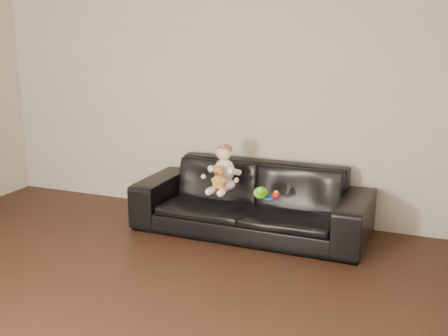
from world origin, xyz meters
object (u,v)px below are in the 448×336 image
at_px(teddy_bear, 219,178).
at_px(toy_rattle, 276,195).
at_px(toy_blue_disc, 269,197).
at_px(sofa, 251,200).
at_px(baby, 224,170).
at_px(toy_green, 261,193).

height_order(teddy_bear, toy_rattle, teddy_bear).
relative_size(toy_rattle, toy_blue_disc, 0.63).
bearing_deg(toy_rattle, sofa, 147.73).
relative_size(baby, toy_blue_disc, 4.07).
height_order(baby, toy_green, baby).
bearing_deg(baby, toy_blue_disc, -11.03).
xyz_separation_m(sofa, toy_blue_disc, (0.24, -0.19, 0.11)).
bearing_deg(teddy_bear, toy_rattle, 5.09).
bearing_deg(sofa, toy_green, -52.85).
bearing_deg(toy_rattle, toy_green, -163.40).
relative_size(sofa, teddy_bear, 9.78).
height_order(sofa, baby, baby).
bearing_deg(toy_rattle, baby, 172.56).
distance_m(toy_green, toy_rattle, 0.14).
bearing_deg(toy_rattle, toy_blue_disc, -178.93).
relative_size(sofa, baby, 4.99).
distance_m(baby, toy_rattle, 0.58).
bearing_deg(sofa, teddy_bear, -130.91).
distance_m(baby, teddy_bear, 0.14).
height_order(teddy_bear, toy_blue_disc, teddy_bear).
bearing_deg(baby, toy_rattle, -9.84).
bearing_deg(toy_green, toy_blue_disc, 30.22).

